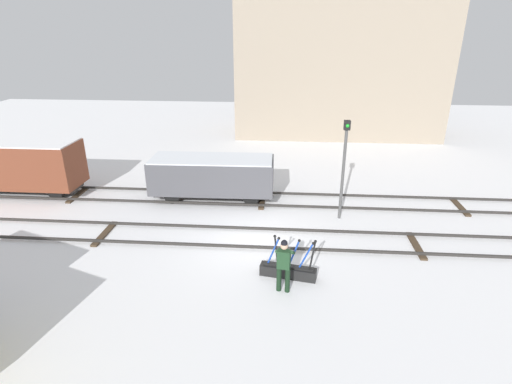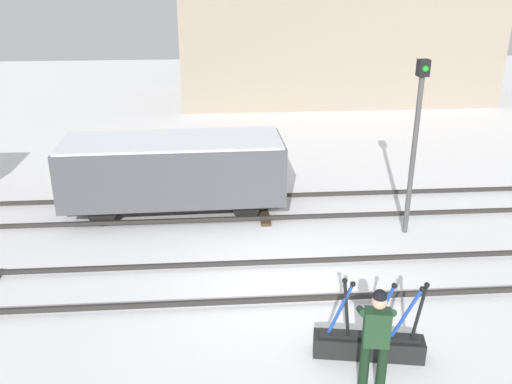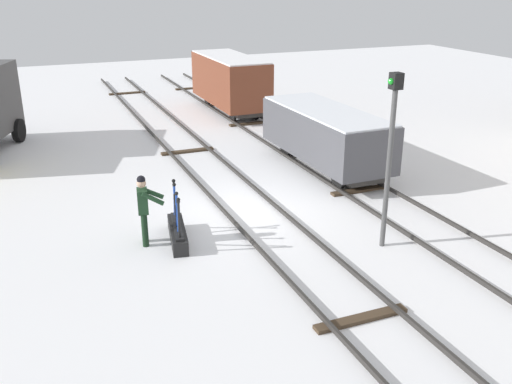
% 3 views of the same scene
% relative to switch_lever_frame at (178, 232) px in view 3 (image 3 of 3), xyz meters
% --- Properties ---
extents(ground_plane, '(60.00, 60.00, 0.00)m').
position_rel_switch_lever_frame_xyz_m(ground_plane, '(-1.22, 2.29, -0.25)').
color(ground_plane, white).
extents(track_main_line, '(44.00, 1.94, 0.18)m').
position_rel_switch_lever_frame_xyz_m(track_main_line, '(-1.22, 2.29, -0.14)').
color(track_main_line, '#2D2B28').
rests_on(track_main_line, ground_plane).
extents(track_siding_near, '(44.00, 1.94, 0.18)m').
position_rel_switch_lever_frame_xyz_m(track_siding_near, '(-1.22, 5.97, -0.14)').
color(track_siding_near, '#2D2B28').
rests_on(track_siding_near, ground_plane).
extents(switch_lever_frame, '(1.84, 0.67, 1.45)m').
position_rel_switch_lever_frame_xyz_m(switch_lever_frame, '(0.00, 0.00, 0.00)').
color(switch_lever_frame, black).
rests_on(switch_lever_frame, ground_plane).
extents(rail_worker, '(0.61, 0.70, 1.75)m').
position_rel_switch_lever_frame_xyz_m(rail_worker, '(-0.15, -0.73, 0.74)').
color(rail_worker, black).
rests_on(rail_worker, ground_plane).
extents(signal_post, '(0.24, 0.32, 4.13)m').
position_rel_switch_lever_frame_xyz_m(signal_post, '(2.11, 4.47, 2.26)').
color(signal_post, '#4C4C4C').
rests_on(signal_post, ground_plane).
extents(freight_car_near_switch, '(5.55, 2.09, 2.02)m').
position_rel_switch_lever_frame_xyz_m(freight_car_near_switch, '(-3.49, 5.97, 0.94)').
color(freight_car_near_switch, '#2D2B28').
rests_on(freight_car_near_switch, ground_plane).
extents(freight_car_mid_siding, '(5.52, 2.01, 2.59)m').
position_rel_switch_lever_frame_xyz_m(freight_car_mid_siding, '(-12.59, 5.97, 1.22)').
color(freight_car_mid_siding, '#2D2B28').
rests_on(freight_car_mid_siding, ground_plane).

